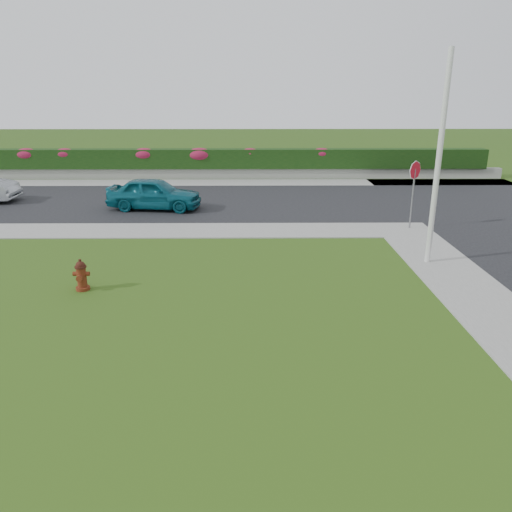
{
  "coord_description": "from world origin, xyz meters",
  "views": [
    {
      "loc": [
        1.35,
        -8.76,
        4.94
      ],
      "look_at": [
        1.46,
        3.36,
        0.9
      ],
      "focal_mm": 35.0,
      "sensor_mm": 36.0,
      "label": 1
    }
  ],
  "objects_px": {
    "fire_hydrant": "(81,276)",
    "sedan_teal": "(154,194)",
    "stop_sign": "(414,179)",
    "utility_pole": "(438,162)"
  },
  "relations": [
    {
      "from": "fire_hydrant",
      "to": "sedan_teal",
      "type": "relative_size",
      "value": 0.21
    },
    {
      "from": "fire_hydrant",
      "to": "stop_sign",
      "type": "bearing_deg",
      "value": 29.93
    },
    {
      "from": "utility_pole",
      "to": "stop_sign",
      "type": "relative_size",
      "value": 2.38
    },
    {
      "from": "stop_sign",
      "to": "utility_pole",
      "type": "bearing_deg",
      "value": -116.39
    },
    {
      "from": "fire_hydrant",
      "to": "utility_pole",
      "type": "distance_m",
      "value": 10.24
    },
    {
      "from": "fire_hydrant",
      "to": "stop_sign",
      "type": "distance_m",
      "value": 11.99
    },
    {
      "from": "utility_pole",
      "to": "stop_sign",
      "type": "distance_m",
      "value": 4.09
    },
    {
      "from": "utility_pole",
      "to": "sedan_teal",
      "type": "bearing_deg",
      "value": 143.29
    },
    {
      "from": "sedan_teal",
      "to": "stop_sign",
      "type": "xyz_separation_m",
      "value": [
        10.1,
        -3.19,
        1.16
      ]
    },
    {
      "from": "utility_pole",
      "to": "stop_sign",
      "type": "height_order",
      "value": "utility_pole"
    }
  ]
}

